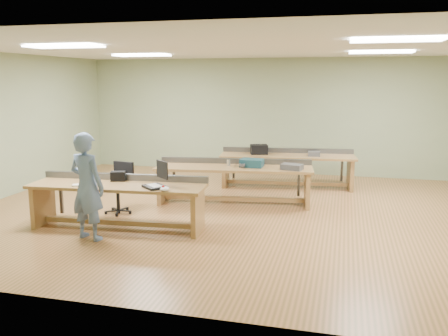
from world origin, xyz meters
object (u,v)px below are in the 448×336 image
at_px(parts_bin_teal, 252,163).
at_px(mug, 242,166).
at_px(person, 87,186).
at_px(workbench_mid, 234,176).
at_px(workbench_back, 287,163).
at_px(laptop_base, 155,187).
at_px(task_chair, 119,195).
at_px(workbench_front, 119,195).
at_px(parts_bin_grey, 292,167).
at_px(drinks_can, 228,163).
at_px(camera_bag, 118,176).

distance_m(parts_bin_teal, mug, 0.24).
bearing_deg(person, mug, -112.97).
xyz_separation_m(workbench_mid, workbench_back, (0.85, 1.73, -0.00)).
relative_size(person, laptop_base, 4.68).
xyz_separation_m(workbench_back, task_chair, (-2.76, -2.93, -0.22)).
bearing_deg(workbench_mid, person, -129.86).
height_order(workbench_front, mug, workbench_front).
height_order(workbench_front, parts_bin_grey, workbench_front).
bearing_deg(laptop_base, drinks_can, 113.61).
xyz_separation_m(camera_bag, task_chair, (-0.31, 0.62, -0.49)).
distance_m(workbench_back, parts_bin_teal, 1.77).
distance_m(person, parts_bin_grey, 3.87).
bearing_deg(task_chair, drinks_can, 43.71).
height_order(camera_bag, drinks_can, camera_bag).
distance_m(camera_bag, drinks_can, 2.37).
bearing_deg(workbench_front, laptop_base, -14.53).
height_order(task_chair, drinks_can, task_chair).
xyz_separation_m(workbench_back, person, (-2.54, -4.41, 0.28)).
xyz_separation_m(task_chair, mug, (2.10, 1.07, 0.45)).
bearing_deg(workbench_back, workbench_front, -128.54).
bearing_deg(workbench_front, parts_bin_grey, 32.29).
height_order(camera_bag, mug, camera_bag).
height_order(workbench_back, person, person).
xyz_separation_m(workbench_front, laptop_base, (0.70, -0.13, 0.21)).
distance_m(parts_bin_teal, drinks_can, 0.47).
height_order(workbench_front, drinks_can, drinks_can).
xyz_separation_m(laptop_base, task_chair, (-1.11, 0.96, -0.43)).
bearing_deg(mug, task_chair, -152.96).
bearing_deg(laptop_base, camera_bag, -162.02).
bearing_deg(parts_bin_teal, drinks_can, -175.92).
xyz_separation_m(workbench_front, parts_bin_teal, (1.85, 2.09, 0.27)).
xyz_separation_m(parts_bin_grey, mug, (-0.96, -0.07, -0.01)).
xyz_separation_m(laptop_base, parts_bin_teal, (1.15, 2.22, 0.06)).
height_order(workbench_front, task_chair, task_chair).
height_order(workbench_mid, workbench_back, same).
bearing_deg(laptop_base, workbench_back, 107.90).
distance_m(task_chair, parts_bin_teal, 2.63).
bearing_deg(laptop_base, parts_bin_grey, 88.00).
relative_size(workbench_back, parts_bin_grey, 7.93).
height_order(workbench_back, camera_bag, camera_bag).
distance_m(workbench_front, drinks_can, 2.49).
height_order(workbench_front, laptop_base, workbench_front).
bearing_deg(workbench_back, drinks_can, -126.15).
xyz_separation_m(laptop_base, camera_bag, (-0.81, 0.34, 0.06)).
height_order(parts_bin_teal, mug, parts_bin_teal).
distance_m(workbench_mid, person, 3.18).
relative_size(parts_bin_grey, mug, 3.34).
relative_size(laptop_base, parts_bin_teal, 0.82).
xyz_separation_m(workbench_front, mug, (1.70, 1.91, 0.24)).
xyz_separation_m(task_chair, parts_bin_grey, (3.06, 1.14, 0.46)).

